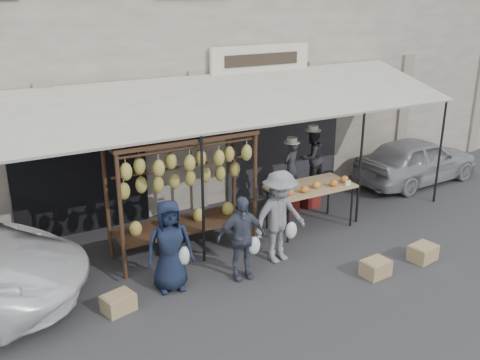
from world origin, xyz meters
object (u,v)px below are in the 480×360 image
object	(u,v)px
produce_table	(312,188)
vendor_right	(312,158)
banana_rack	(183,172)
customer_left	(170,246)
vendor_left	(291,167)
crate_near_b	(423,253)
customer_mid	(241,238)
customer_right	(280,217)
sedan	(417,160)
crate_far	(118,303)
crate_near_a	(376,268)

from	to	relation	value
produce_table	vendor_right	distance (m)	1.20
banana_rack	customer_left	distance (m)	1.47
vendor_left	crate_near_b	size ratio (longest dim) A/B	2.45
customer_mid	produce_table	bearing A→B (deg)	33.18
customer_mid	crate_near_b	bearing A→B (deg)	-10.86
customer_right	vendor_left	bearing A→B (deg)	45.20
vendor_right	customer_mid	distance (m)	3.52
banana_rack	sedan	bearing A→B (deg)	6.38
produce_table	crate_near_b	world-z (taller)	produce_table
customer_right	crate_far	size ratio (longest dim) A/B	3.70
vendor_right	crate_near_b	bearing A→B (deg)	84.79
banana_rack	customer_mid	bearing A→B (deg)	-69.99
customer_right	crate_near_a	xyz separation A→B (m)	(1.12, -1.26, -0.70)
banana_rack	crate_near_a	distance (m)	3.66
customer_left	customer_right	xyz separation A→B (m)	(2.03, -0.05, 0.08)
customer_mid	sedan	bearing A→B (deg)	25.85
banana_rack	crate_far	bearing A→B (deg)	-143.31
crate_far	sedan	size ratio (longest dim) A/B	0.13
banana_rack	vendor_left	size ratio (longest dim) A/B	2.26
customer_mid	crate_far	size ratio (longest dim) A/B	3.20
vendor_right	customer_right	xyz separation A→B (m)	(-2.00, -1.79, -0.29)
crate_near_a	sedan	distance (m)	5.15
crate_near_a	crate_near_b	bearing A→B (deg)	0.20
vendor_right	sedan	world-z (taller)	vendor_right
customer_mid	crate_near_a	bearing A→B (deg)	-20.11
produce_table	customer_right	size ratio (longest dim) A/B	1.02
sedan	banana_rack	bearing A→B (deg)	92.99
vendor_right	crate_far	world-z (taller)	vendor_right
customer_left	banana_rack	bearing A→B (deg)	65.09
sedan	vendor_right	bearing A→B (deg)	86.59
crate_near_a	customer_left	bearing A→B (deg)	157.51
produce_table	crate_near_b	distance (m)	2.40
customer_right	crate_far	xyz separation A→B (m)	(-2.97, -0.17, -0.70)
crate_far	banana_rack	bearing A→B (deg)	36.69
customer_mid	crate_far	bearing A→B (deg)	-172.59
customer_left	sedan	bearing A→B (deg)	23.46
customer_left	customer_right	size ratio (longest dim) A/B	0.91
customer_left	crate_far	world-z (taller)	customer_left
vendor_right	sedan	distance (m)	3.29
banana_rack	produce_table	bearing A→B (deg)	-4.56
banana_rack	vendor_left	xyz separation A→B (m)	(2.76, 0.70, -0.55)
banana_rack	produce_table	world-z (taller)	banana_rack
vendor_left	produce_table	bearing A→B (deg)	62.74
banana_rack	crate_near_a	size ratio (longest dim) A/B	5.70
produce_table	sedan	bearing A→B (deg)	13.52
crate_far	vendor_right	bearing A→B (deg)	21.51
produce_table	customer_mid	size ratio (longest dim) A/B	1.18
customer_right	crate_near_a	world-z (taller)	customer_right
produce_table	vendor_right	bearing A→B (deg)	54.05
customer_right	vendor_right	bearing A→B (deg)	36.34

